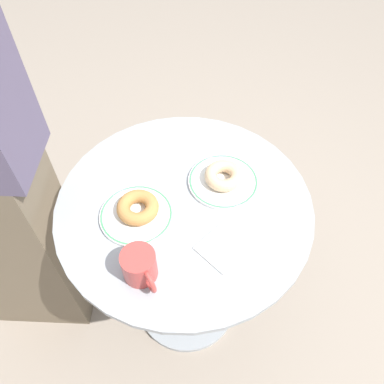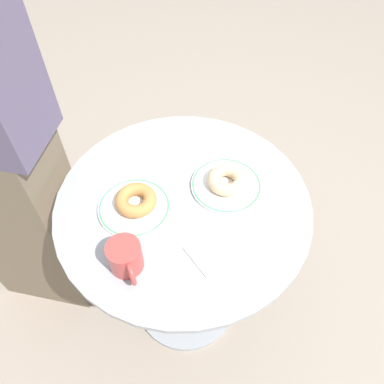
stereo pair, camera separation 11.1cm
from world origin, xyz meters
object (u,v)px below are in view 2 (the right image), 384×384
object	(u,v)px
donut_old_fashioned	(136,200)
donut_glazed	(227,180)
plate_left	(134,207)
coffee_mug	(126,258)
paper_napkin	(215,249)
cafe_table	(184,245)
plate_right	(226,185)

from	to	relation	value
donut_old_fashioned	donut_glazed	xyz separation A→B (m)	(0.27, -0.01, -0.00)
plate_left	coffee_mug	distance (m)	0.18
paper_napkin	donut_glazed	bearing A→B (deg)	61.92
cafe_table	plate_right	xyz separation A→B (m)	(0.14, 0.02, 0.25)
plate_left	coffee_mug	xyz separation A→B (m)	(-0.05, -0.17, 0.04)
cafe_table	donut_glazed	xyz separation A→B (m)	(0.14, 0.02, 0.28)
cafe_table	plate_left	size ratio (longest dim) A/B	3.62
plate_left	plate_right	world-z (taller)	same
plate_right	donut_glazed	size ratio (longest dim) A/B	1.84
cafe_table	donut_glazed	size ratio (longest dim) A/B	6.54
plate_right	coffee_mug	xyz separation A→B (m)	(-0.33, -0.17, 0.04)
plate_left	plate_right	distance (m)	0.28
plate_right	donut_old_fashioned	bearing A→B (deg)	178.42
donut_old_fashioned	donut_glazed	bearing A→B (deg)	-1.58
donut_glazed	paper_napkin	bearing A→B (deg)	-118.08
plate_right	donut_glazed	distance (m)	0.02
cafe_table	donut_old_fashioned	size ratio (longest dim) A/B	6.34
paper_napkin	coffee_mug	xyz separation A→B (m)	(-0.23, 0.02, 0.04)
plate_left	donut_old_fashioned	bearing A→B (deg)	27.55
plate_right	donut_glazed	world-z (taller)	donut_glazed
plate_right	donut_old_fashioned	world-z (taller)	donut_old_fashioned
paper_napkin	coffee_mug	size ratio (longest dim) A/B	1.07
donut_old_fashioned	donut_glazed	world-z (taller)	same
donut_glazed	coffee_mug	xyz separation A→B (m)	(-0.33, -0.17, 0.01)
cafe_table	plate_right	bearing A→B (deg)	6.95
plate_left	cafe_table	bearing A→B (deg)	-8.05
plate_left	donut_old_fashioned	xyz separation A→B (m)	(0.01, 0.00, 0.02)
coffee_mug	cafe_table	bearing A→B (deg)	38.18
donut_old_fashioned	coffee_mug	bearing A→B (deg)	-109.83
donut_glazed	plate_left	bearing A→B (deg)	179.44
plate_left	coffee_mug	bearing A→B (deg)	-107.66
cafe_table	coffee_mug	world-z (taller)	coffee_mug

